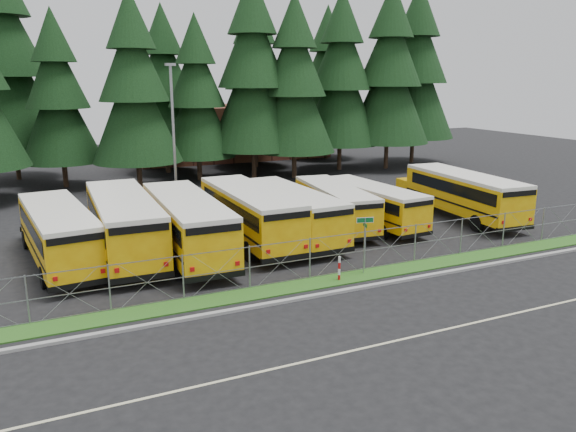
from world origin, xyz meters
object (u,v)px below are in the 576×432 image
object	(u,v)px
bus_0	(58,235)
light_standard	(173,132)
bus_east	(460,195)
bus_5	(333,206)
striped_bollard	(339,269)
bus_2	(185,226)
street_sign	(365,233)
bus_6	(368,205)
bus_3	(247,215)
bus_4	(288,213)
bus_1	(123,225)

from	to	relation	value
bus_0	light_standard	world-z (taller)	light_standard
bus_0	bus_east	xyz separation A→B (m)	(25.01, -0.85, 0.03)
bus_0	bus_5	xyz separation A→B (m)	(16.06, 0.52, -0.16)
striped_bollard	bus_2	bearing A→B (deg)	128.00
street_sign	striped_bollard	xyz separation A→B (m)	(-1.55, -0.34, -1.43)
bus_east	light_standard	distance (m)	20.08
bus_6	street_sign	xyz separation A→B (m)	(-5.17, -7.70, 0.72)
striped_bollard	bus_0	bearing A→B (deg)	145.15
bus_2	street_sign	distance (m)	9.59
bus_east	bus_0	bearing A→B (deg)	-177.88
bus_2	bus_3	size ratio (longest dim) A/B	1.02
bus_5	light_standard	distance (m)	12.65
bus_6	bus_4	bearing A→B (deg)	179.97
street_sign	light_standard	size ratio (longest dim) A/B	0.28
bus_0	bus_east	world-z (taller)	bus_east
bus_4	street_sign	size ratio (longest dim) A/B	3.96
bus_4	bus_6	bearing A→B (deg)	2.12
bus_1	street_sign	xyz separation A→B (m)	(9.94, -7.87, 0.41)
street_sign	striped_bollard	world-z (taller)	street_sign
street_sign	striped_bollard	size ratio (longest dim) A/B	2.34
bus_0	bus_5	bearing A→B (deg)	-4.04
striped_bollard	bus_east	bearing A→B (deg)	28.40
bus_4	bus_5	world-z (taller)	bus_4
bus_0	striped_bollard	size ratio (longest dim) A/B	9.47
striped_bollard	bus_6	bearing A→B (deg)	50.17
bus_0	bus_3	world-z (taller)	bus_3
bus_1	bus_east	distance (m)	21.81
striped_bollard	bus_5	bearing A→B (deg)	62.66
bus_2	bus_5	world-z (taller)	bus_2
bus_0	bus_1	xyz separation A→B (m)	(3.22, 0.12, 0.13)
bus_5	bus_6	size ratio (longest dim) A/B	1.01
bus_2	bus_3	bearing A→B (deg)	15.18
bus_1	bus_4	world-z (taller)	bus_1
bus_east	street_sign	distance (m)	13.72
striped_bollard	light_standard	xyz separation A→B (m)	(-3.26, 17.72, 4.90)
bus_0	bus_6	world-z (taller)	bus_0
bus_east	bus_3	bearing A→B (deg)	-178.38
bus_1	bus_5	size ratio (longest dim) A/B	1.22
bus_1	light_standard	world-z (taller)	light_standard
bus_1	bus_2	bearing A→B (deg)	-22.12
bus_5	bus_4	bearing A→B (deg)	-157.81
bus_4	bus_5	bearing A→B (deg)	13.46
bus_5	striped_bollard	bearing A→B (deg)	-110.57
bus_east	bus_2	bearing A→B (deg)	-174.97
bus_0	bus_3	bearing A→B (deg)	-7.08
bus_2	street_sign	size ratio (longest dim) A/B	4.30
striped_bollard	bus_3	bearing A→B (deg)	101.15
bus_1	bus_0	bearing A→B (deg)	-176.60
bus_3	light_standard	xyz separation A→B (m)	(-1.71, 9.84, 3.95)
bus_4	striped_bollard	world-z (taller)	bus_4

